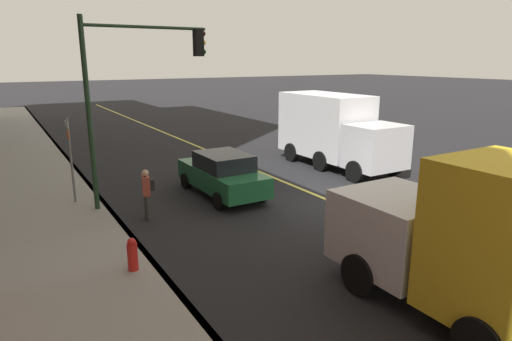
% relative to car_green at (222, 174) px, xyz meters
% --- Properties ---
extents(ground, '(200.00, 200.00, 0.00)m').
position_rel_car_green_xyz_m(ground, '(-2.82, -2.95, -0.81)').
color(ground, black).
extents(sidewalk_slab, '(80.00, 3.43, 0.15)m').
position_rel_car_green_xyz_m(sidewalk_slab, '(-2.82, 5.73, -0.73)').
color(sidewalk_slab, gray).
rests_on(sidewalk_slab, ground).
extents(curb_edge, '(80.00, 0.16, 0.15)m').
position_rel_car_green_xyz_m(curb_edge, '(-2.82, 4.10, -0.73)').
color(curb_edge, slate).
rests_on(curb_edge, ground).
extents(lane_stripe_center, '(80.00, 0.16, 0.01)m').
position_rel_car_green_xyz_m(lane_stripe_center, '(-2.82, -2.95, -0.80)').
color(lane_stripe_center, '#D8CC4C').
rests_on(lane_stripe_center, ground).
extents(car_green, '(4.41, 1.91, 1.60)m').
position_rel_car_green_xyz_m(car_green, '(0.00, 0.00, 0.00)').
color(car_green, '#1E6038').
rests_on(car_green, ground).
extents(truck_white, '(6.53, 2.47, 3.32)m').
position_rel_car_green_xyz_m(truck_white, '(1.42, -6.54, 0.93)').
color(truck_white, silver).
rests_on(truck_white, ground).
extents(pedestrian_with_backpack, '(0.42, 0.42, 1.61)m').
position_rel_car_green_xyz_m(pedestrian_with_backpack, '(-1.10, 3.16, 0.13)').
color(pedestrian_with_backpack, '#383838').
rests_on(pedestrian_with_backpack, ground).
extents(traffic_light_mast, '(0.28, 4.12, 6.20)m').
position_rel_car_green_xyz_m(traffic_light_mast, '(0.33, 2.93, 3.42)').
color(traffic_light_mast, '#1E3823').
rests_on(traffic_light_mast, ground).
extents(street_sign_post, '(0.60, 0.08, 3.03)m').
position_rel_car_green_xyz_m(street_sign_post, '(1.48, 4.92, 0.97)').
color(street_sign_post, slate).
rests_on(street_sign_post, ground).
extents(fire_hydrant, '(0.24, 0.24, 0.94)m').
position_rel_car_green_xyz_m(fire_hydrant, '(-4.59, 4.62, -0.34)').
color(fire_hydrant, red).
rests_on(fire_hydrant, ground).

